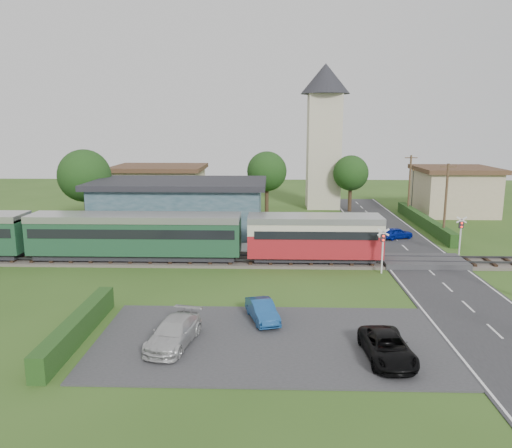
{
  "coord_description": "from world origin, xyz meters",
  "views": [
    {
      "loc": [
        -1.49,
        -34.77,
        10.48
      ],
      "look_at": [
        -2.68,
        4.0,
        2.64
      ],
      "focal_mm": 35.0,
      "sensor_mm": 36.0,
      "label": 1
    }
  ],
  "objects_px": {
    "pedestrian_far": "(112,239)",
    "car_park_blue": "(262,311)",
    "train": "(94,234)",
    "car_on_road": "(396,233)",
    "crossing_signal_near": "(383,244)",
    "car_park_dark": "(387,347)",
    "house_east": "(454,190)",
    "house_west": "(160,188)",
    "pedestrian_near": "(265,237)",
    "church_tower": "(324,126)",
    "car_park_silver": "(174,332)",
    "station_building": "(180,208)",
    "crossing_signal_far": "(461,230)",
    "equipment_hut": "(72,231)"
  },
  "relations": [
    {
      "from": "pedestrian_far",
      "to": "car_park_blue",
      "type": "bearing_deg",
      "value": -144.7
    },
    {
      "from": "train",
      "to": "car_on_road",
      "type": "distance_m",
      "value": 26.49
    },
    {
      "from": "crossing_signal_near",
      "to": "car_park_dark",
      "type": "distance_m",
      "value": 13.79
    },
    {
      "from": "house_east",
      "to": "car_on_road",
      "type": "distance_m",
      "value": 16.98
    },
    {
      "from": "house_west",
      "to": "pedestrian_near",
      "type": "relative_size",
      "value": 6.51
    },
    {
      "from": "church_tower",
      "to": "car_park_silver",
      "type": "height_order",
      "value": "church_tower"
    },
    {
      "from": "station_building",
      "to": "car_park_dark",
      "type": "xyz_separation_m",
      "value": [
        13.75,
        -24.85,
        -2.04
      ]
    },
    {
      "from": "station_building",
      "to": "crossing_signal_far",
      "type": "relative_size",
      "value": 4.88
    },
    {
      "from": "house_east",
      "to": "pedestrian_near",
      "type": "distance_m",
      "value": 28.9
    },
    {
      "from": "train",
      "to": "crossing_signal_near",
      "type": "xyz_separation_m",
      "value": [
        21.39,
        -2.41,
        -0.04
      ]
    },
    {
      "from": "train",
      "to": "church_tower",
      "type": "distance_m",
      "value": 33.77
    },
    {
      "from": "pedestrian_far",
      "to": "equipment_hut",
      "type": "bearing_deg",
      "value": 71.21
    },
    {
      "from": "pedestrian_far",
      "to": "house_west",
      "type": "bearing_deg",
      "value": -5.04
    },
    {
      "from": "car_park_dark",
      "to": "pedestrian_near",
      "type": "distance_m",
      "value": 19.95
    },
    {
      "from": "house_east",
      "to": "car_park_dark",
      "type": "relative_size",
      "value": 2.12
    },
    {
      "from": "train",
      "to": "car_park_dark",
      "type": "xyz_separation_m",
      "value": [
        18.74,
        -15.86,
        -1.52
      ]
    },
    {
      "from": "car_park_dark",
      "to": "pedestrian_near",
      "type": "height_order",
      "value": "pedestrian_near"
    },
    {
      "from": "pedestrian_near",
      "to": "church_tower",
      "type": "bearing_deg",
      "value": -128.15
    },
    {
      "from": "train",
      "to": "pedestrian_far",
      "type": "xyz_separation_m",
      "value": [
        0.56,
        2.43,
        -0.97
      ]
    },
    {
      "from": "station_building",
      "to": "car_on_road",
      "type": "relative_size",
      "value": 5.21
    },
    {
      "from": "house_west",
      "to": "crossing_signal_far",
      "type": "xyz_separation_m",
      "value": [
        28.6,
        -20.61,
        -0.65
      ]
    },
    {
      "from": "train",
      "to": "car_park_silver",
      "type": "xyz_separation_m",
      "value": [
        8.9,
        -14.65,
        -1.47
      ]
    },
    {
      "from": "car_park_blue",
      "to": "pedestrian_near",
      "type": "distance_m",
      "value": 14.77
    },
    {
      "from": "crossing_signal_far",
      "to": "train",
      "type": "bearing_deg",
      "value": -175.22
    },
    {
      "from": "station_building",
      "to": "pedestrian_far",
      "type": "xyz_separation_m",
      "value": [
        -4.43,
        -6.56,
        -1.49
      ]
    },
    {
      "from": "house_east",
      "to": "crossing_signal_far",
      "type": "xyz_separation_m",
      "value": [
        -6.4,
        -19.61,
        -0.66
      ]
    },
    {
      "from": "train",
      "to": "car_park_silver",
      "type": "bearing_deg",
      "value": -58.71
    },
    {
      "from": "church_tower",
      "to": "house_west",
      "type": "distance_m",
      "value": 21.55
    },
    {
      "from": "car_park_silver",
      "to": "equipment_hut",
      "type": "bearing_deg",
      "value": 134.71
    },
    {
      "from": "house_east",
      "to": "pedestrian_near",
      "type": "bearing_deg",
      "value": -139.48
    },
    {
      "from": "train",
      "to": "house_east",
      "type": "xyz_separation_m",
      "value": [
        34.99,
        22.0,
        0.62
      ]
    },
    {
      "from": "equipment_hut",
      "to": "station_building",
      "type": "relative_size",
      "value": 0.16
    },
    {
      "from": "car_on_road",
      "to": "car_park_blue",
      "type": "relative_size",
      "value": 0.92
    },
    {
      "from": "church_tower",
      "to": "crossing_signal_near",
      "type": "bearing_deg",
      "value": -87.18
    },
    {
      "from": "equipment_hut",
      "to": "house_west",
      "type": "distance_m",
      "value": 20.05
    },
    {
      "from": "house_west",
      "to": "crossing_signal_near",
      "type": "xyz_separation_m",
      "value": [
        21.4,
        -25.41,
        -0.65
      ]
    },
    {
      "from": "pedestrian_near",
      "to": "car_park_silver",
      "type": "bearing_deg",
      "value": 55.73
    },
    {
      "from": "car_park_blue",
      "to": "pedestrian_near",
      "type": "xyz_separation_m",
      "value": [
        -0.01,
        14.75,
        0.65
      ]
    },
    {
      "from": "crossing_signal_near",
      "to": "crossing_signal_far",
      "type": "xyz_separation_m",
      "value": [
        7.2,
        4.8,
        0.0
      ]
    },
    {
      "from": "car_on_road",
      "to": "crossing_signal_near",
      "type": "bearing_deg",
      "value": 138.05
    },
    {
      "from": "crossing_signal_far",
      "to": "pedestrian_far",
      "type": "distance_m",
      "value": 28.05
    },
    {
      "from": "car_park_silver",
      "to": "station_building",
      "type": "bearing_deg",
      "value": 110.38
    },
    {
      "from": "crossing_signal_far",
      "to": "pedestrian_near",
      "type": "relative_size",
      "value": 1.97
    },
    {
      "from": "train",
      "to": "car_park_dark",
      "type": "height_order",
      "value": "train"
    },
    {
      "from": "train",
      "to": "pedestrian_far",
      "type": "relative_size",
      "value": 28.56
    },
    {
      "from": "equipment_hut",
      "to": "house_east",
      "type": "bearing_deg",
      "value": 26.32
    },
    {
      "from": "station_building",
      "to": "car_on_road",
      "type": "xyz_separation_m",
      "value": [
        20.08,
        -0.59,
        -2.12
      ]
    },
    {
      "from": "crossing_signal_near",
      "to": "car_park_dark",
      "type": "height_order",
      "value": "crossing_signal_near"
    },
    {
      "from": "pedestrian_far",
      "to": "station_building",
      "type": "bearing_deg",
      "value": -40.65
    },
    {
      "from": "car_park_silver",
      "to": "train",
      "type": "bearing_deg",
      "value": 132.28
    }
  ]
}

